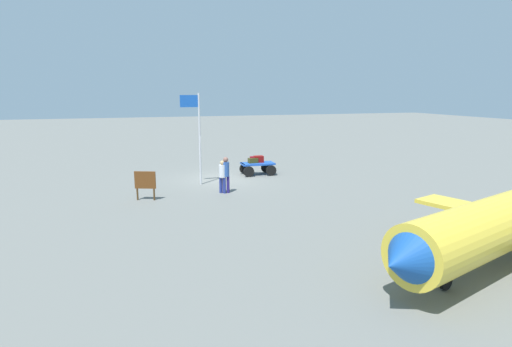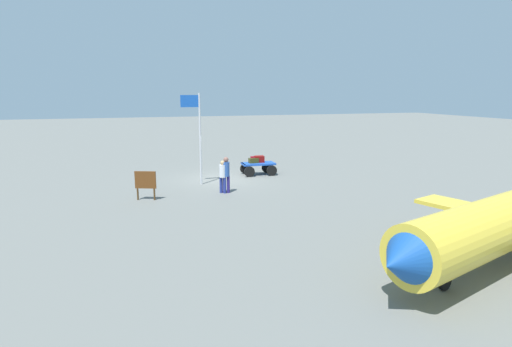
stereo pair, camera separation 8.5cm
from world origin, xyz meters
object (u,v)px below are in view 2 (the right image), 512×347
(worker_lead, at_px, (226,172))
(worker_trailing, at_px, (223,175))
(airplane_near, at_px, (499,223))
(flagpole, at_px, (198,130))
(signboard, at_px, (145,182))
(suitcase_maroon, at_px, (254,161))
(suitcase_tan, at_px, (254,160))
(luggage_cart, at_px, (258,167))
(suitcase_olive, at_px, (259,159))

(worker_lead, height_order, worker_trailing, worker_lead)
(airplane_near, relative_size, flagpole, 2.06)
(signboard, bearing_deg, suitcase_maroon, -147.31)
(flagpole, bearing_deg, suitcase_tan, -153.87)
(suitcase_maroon, relative_size, worker_trailing, 0.38)
(luggage_cart, xyz_separation_m, signboard, (6.46, 3.97, 0.34))
(luggage_cart, distance_m, suitcase_maroon, 0.45)
(suitcase_maroon, distance_m, flagpole, 4.24)
(worker_lead, height_order, signboard, worker_lead)
(suitcase_tan, distance_m, worker_lead, 4.72)
(luggage_cart, distance_m, signboard, 7.59)
(suitcase_tan, relative_size, airplane_near, 0.06)
(airplane_near, bearing_deg, flagpole, -64.72)
(luggage_cart, bearing_deg, suitcase_maroon, -2.13)
(suitcase_tan, bearing_deg, flagpole, 26.13)
(suitcase_maroon, relative_size, suitcase_tan, 1.09)
(suitcase_olive, bearing_deg, suitcase_maroon, 19.04)
(suitcase_tan, distance_m, flagpole, 4.39)
(luggage_cart, distance_m, suitcase_olive, 0.45)
(worker_lead, xyz_separation_m, airplane_near, (-5.05, 10.44, 0.21))
(suitcase_tan, height_order, flagpole, flagpole)
(suitcase_maroon, bearing_deg, suitcase_tan, -117.99)
(worker_lead, relative_size, flagpole, 0.37)
(worker_lead, bearing_deg, worker_trailing, -1.07)
(suitcase_maroon, bearing_deg, suitcase_olive, -160.96)
(suitcase_tan, xyz_separation_m, worker_lead, (2.61, 3.93, 0.12))
(suitcase_olive, bearing_deg, suitcase_tan, -14.22)
(worker_lead, distance_m, signboard, 3.70)
(suitcase_maroon, height_order, flagpole, flagpole)
(worker_trailing, distance_m, signboard, 3.54)
(signboard, bearing_deg, flagpole, -138.58)
(suitcase_olive, bearing_deg, luggage_cart, 50.23)
(suitcase_maroon, distance_m, suitcase_tan, 0.23)
(suitcase_olive, bearing_deg, signboard, 31.98)
(airplane_near, bearing_deg, signboard, -49.40)
(signboard, bearing_deg, suitcase_olive, -148.02)
(worker_lead, xyz_separation_m, flagpole, (0.92, -2.20, 1.82))
(worker_lead, bearing_deg, signboard, 3.79)
(signboard, bearing_deg, worker_trailing, -175.98)
(luggage_cart, height_order, worker_trailing, worker_trailing)
(worker_trailing, relative_size, signboard, 1.20)
(worker_trailing, height_order, signboard, worker_trailing)
(suitcase_maroon, relative_size, airplane_near, 0.06)
(worker_trailing, bearing_deg, suitcase_tan, -125.26)
(luggage_cart, height_order, suitcase_maroon, suitcase_maroon)
(suitcase_olive, bearing_deg, airplane_near, 98.59)
(flagpole, distance_m, signboard, 4.20)
(worker_lead, bearing_deg, luggage_cart, -126.65)
(suitcase_olive, distance_m, flagpole, 4.58)
(suitcase_olive, relative_size, airplane_near, 0.06)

